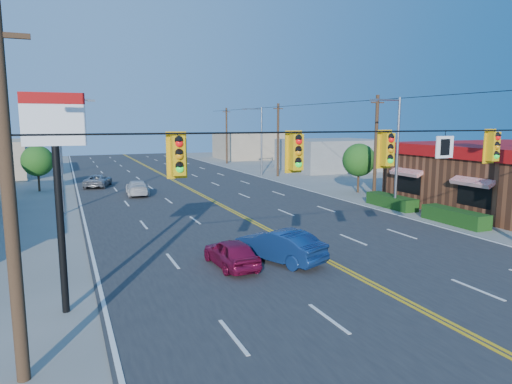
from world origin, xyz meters
name	(u,v)px	position (x,y,z in m)	size (l,w,h in m)	color
ground	(408,305)	(0.00, 0.00, 0.00)	(160.00, 160.00, 0.00)	gray
road	(223,207)	(0.00, 20.00, 0.03)	(20.00, 120.00, 0.06)	#2D2D30
signal_span	(413,165)	(-0.12, 0.00, 4.89)	(24.32, 0.34, 9.00)	#47301E
kfc	(509,175)	(19.90, 12.00, 2.38)	(16.30, 12.40, 4.70)	brown
pizza_hut_sign	(56,157)	(-11.00, 4.00, 5.18)	(1.90, 0.30, 6.85)	black
streetlight_se	(395,147)	(10.79, 14.00, 4.51)	(2.55, 0.25, 8.00)	gray
streetlight_ne	(260,137)	(10.79, 38.00, 4.51)	(2.55, 0.25, 8.00)	gray
streetlight_sw	(63,148)	(-10.79, 22.00, 4.51)	(2.55, 0.25, 8.00)	gray
streetlight_nw	(62,137)	(-10.79, 48.00, 4.51)	(2.55, 0.25, 8.00)	gray
utility_pole_near	(376,149)	(12.20, 18.00, 4.20)	(0.28, 0.28, 8.40)	#47301E
utility_pole_mid	(278,140)	(12.20, 36.00, 4.20)	(0.28, 0.28, 8.40)	#47301E
utility_pole_far	(227,136)	(12.20, 54.00, 4.20)	(0.28, 0.28, 8.40)	#47301E
tree_kfc_rear	(359,160)	(13.50, 22.00, 2.93)	(2.94, 2.94, 4.41)	#47301E
tree_west	(37,161)	(-13.00, 34.00, 2.79)	(2.80, 2.80, 4.20)	#47301E
bld_east_mid	(331,155)	(22.00, 40.00, 2.00)	(12.00, 10.00, 4.00)	gray
bld_east_far	(248,146)	(19.00, 62.00, 2.20)	(10.00, 10.00, 4.40)	tan
car_magenta	(231,254)	(-4.32, 6.21, 0.62)	(1.48, 3.67, 1.25)	maroon
car_blue	(279,247)	(-2.05, 6.13, 0.73)	(1.54, 4.43, 1.46)	navy
car_white	(137,188)	(-5.09, 27.94, 0.63)	(1.77, 4.37, 1.27)	silver
car_silver	(98,181)	(-7.84, 34.52, 0.61)	(2.01, 4.36, 1.21)	#96969B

